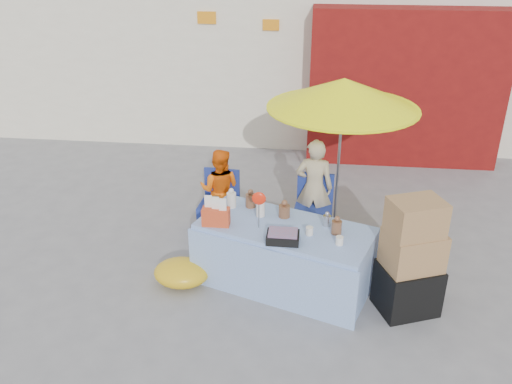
# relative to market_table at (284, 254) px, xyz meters

# --- Properties ---
(ground) EXTENTS (80.00, 80.00, 0.00)m
(ground) POSITION_rel_market_table_xyz_m (-0.44, -0.27, -0.39)
(ground) COLOR slate
(ground) RESTS_ON ground
(market_table) EXTENTS (2.16, 1.52, 1.19)m
(market_table) POSITION_rel_market_table_xyz_m (0.00, 0.00, 0.00)
(market_table) COLOR #98B2F3
(market_table) RESTS_ON ground
(chair_left) EXTENTS (0.52, 0.51, 0.85)m
(chair_left) POSITION_rel_market_table_xyz_m (-0.94, 1.07, -0.13)
(chair_left) COLOR navy
(chair_left) RESTS_ON ground
(chair_right) EXTENTS (0.52, 0.51, 0.85)m
(chair_right) POSITION_rel_market_table_xyz_m (0.31, 1.07, -0.13)
(chair_right) COLOR navy
(chair_right) RESTS_ON ground
(vendor_orange) EXTENTS (0.59, 0.48, 1.15)m
(vendor_orange) POSITION_rel_market_table_xyz_m (-0.94, 1.21, 0.19)
(vendor_orange) COLOR orange
(vendor_orange) RESTS_ON ground
(vendor_beige) EXTENTS (0.51, 0.36, 1.34)m
(vendor_beige) POSITION_rel_market_table_xyz_m (0.31, 1.21, 0.28)
(vendor_beige) COLOR tan
(vendor_beige) RESTS_ON ground
(umbrella) EXTENTS (1.90, 1.90, 2.09)m
(umbrella) POSITION_rel_market_table_xyz_m (0.61, 1.36, 1.50)
(umbrella) COLOR gray
(umbrella) RESTS_ON ground
(box_stack) EXTENTS (0.73, 0.67, 1.32)m
(box_stack) POSITION_rel_market_table_xyz_m (1.34, -0.33, 0.22)
(box_stack) COLOR black
(box_stack) RESTS_ON ground
(tarp_bundle) EXTENTS (0.79, 0.71, 0.29)m
(tarp_bundle) POSITION_rel_market_table_xyz_m (-1.17, -0.14, -0.24)
(tarp_bundle) COLOR gold
(tarp_bundle) RESTS_ON ground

